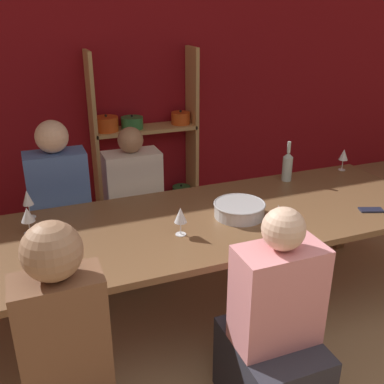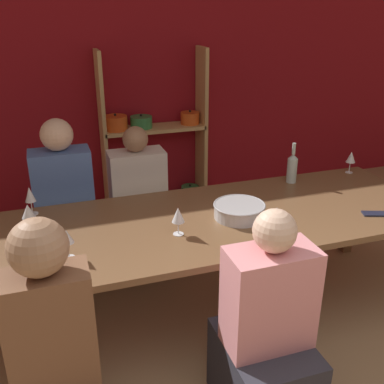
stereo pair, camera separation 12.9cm
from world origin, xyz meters
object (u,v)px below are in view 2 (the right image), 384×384
object	(u,v)px
wine_bottle_green	(292,167)
person_far_a	(67,221)
wine_glass_red_e	(276,216)
dining_table	(197,229)
person_near_a	(265,346)
person_near_b	(59,384)
cell_phone	(375,214)
wine_glass_empty_b	(28,212)
wine_glass_red_b	(67,238)
mixing_bowl	(239,210)
person_far_b	(139,213)
wine_glass_red_c	(351,158)
wine_glass_red_d	(178,216)
shelf_unit	(153,146)
wine_glass_empty_a	(30,195)

from	to	relation	value
wine_bottle_green	person_far_a	xyz separation A→B (m)	(-1.64, 0.43, -0.39)
wine_bottle_green	wine_glass_red_e	xyz separation A→B (m)	(-0.52, -0.72, 0.01)
dining_table	person_near_a	world-z (taller)	person_near_a
person_near_b	cell_phone	bearing A→B (deg)	15.09
wine_glass_empty_b	person_near_a	xyz separation A→B (m)	(1.05, -1.02, -0.43)
person_far_a	person_near_b	world-z (taller)	person_near_b
wine_glass_empty_b	person_near_a	bearing A→B (deg)	-44.13
dining_table	wine_bottle_green	distance (m)	0.98
wine_glass_red_b	person_near_b	xyz separation A→B (m)	(-0.11, -0.61, -0.37)
mixing_bowl	wine_glass_red_b	distance (m)	1.07
person_far_a	person_far_b	xyz separation A→B (m)	(0.57, 0.09, -0.06)
wine_glass_red_b	wine_glass_red_c	bearing A→B (deg)	15.91
wine_bottle_green	wine_glass_red_d	world-z (taller)	wine_bottle_green
dining_table	wine_bottle_green	xyz separation A→B (m)	(0.88, 0.39, 0.18)
person_near_a	person_near_b	world-z (taller)	person_near_b
mixing_bowl	wine_bottle_green	distance (m)	0.76
shelf_unit	wine_glass_red_b	distance (m)	2.38
mixing_bowl	wine_glass_red_d	size ratio (longest dim) A/B	1.91
person_far_b	person_near_a	bearing A→B (deg)	98.52
wine_bottle_green	wine_glass_red_c	world-z (taller)	wine_bottle_green
wine_glass_red_e	person_near_b	xyz separation A→B (m)	(-1.27, -0.49, -0.37)
wine_glass_red_d	person_far_a	distance (m)	1.19
wine_glass_red_d	mixing_bowl	bearing A→B (deg)	12.85
wine_glass_empty_a	wine_glass_red_b	distance (m)	0.65
wine_glass_empty_b	shelf_unit	bearing A→B (deg)	56.02
mixing_bowl	wine_bottle_green	bearing A→B (deg)	34.80
wine_glass_empty_a	person_near_b	bearing A→B (deg)	-86.96
wine_glass_empty_a	cell_phone	size ratio (longest dim) A/B	1.12
mixing_bowl	wine_glass_red_d	xyz separation A→B (m)	(-0.43, -0.10, 0.07)
wine_glass_red_c	person_far_b	world-z (taller)	person_far_b
wine_glass_empty_a	person_far_b	world-z (taller)	person_far_b
cell_phone	person_far_a	world-z (taller)	person_far_a
shelf_unit	person_near_a	bearing A→B (deg)	-92.61
wine_glass_empty_b	person_far_a	xyz separation A→B (m)	(0.22, 0.62, -0.39)
wine_glass_red_b	wine_glass_red_d	bearing A→B (deg)	6.34
wine_glass_red_c	wine_glass_red_e	bearing A→B (deg)	-144.71
mixing_bowl	person_far_a	bearing A→B (deg)	139.96
dining_table	wine_glass_empty_b	size ratio (longest dim) A/B	19.35
dining_table	wine_glass_red_c	world-z (taller)	wine_glass_red_c
wine_glass_red_b	wine_glass_red_d	size ratio (longest dim) A/B	0.96
wine_glass_red_e	person_far_b	size ratio (longest dim) A/B	0.16
dining_table	person_far_a	xyz separation A→B (m)	(-0.76, 0.82, -0.21)
wine_glass_empty_b	person_near_b	size ratio (longest dim) A/B	0.13
shelf_unit	person_far_b	world-z (taller)	shelf_unit
wine_glass_empty_a	wine_glass_red_c	xyz separation A→B (m)	(2.40, 0.01, -0.01)
wine_glass_empty_b	person_near_a	world-z (taller)	person_near_a
dining_table	person_near_a	size ratio (longest dim) A/B	2.74
wine_glass_red_e	wine_glass_empty_b	bearing A→B (deg)	158.75
wine_glass_red_b	wine_bottle_green	bearing A→B (deg)	19.65
person_near_a	person_far_b	size ratio (longest dim) A/B	1.03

